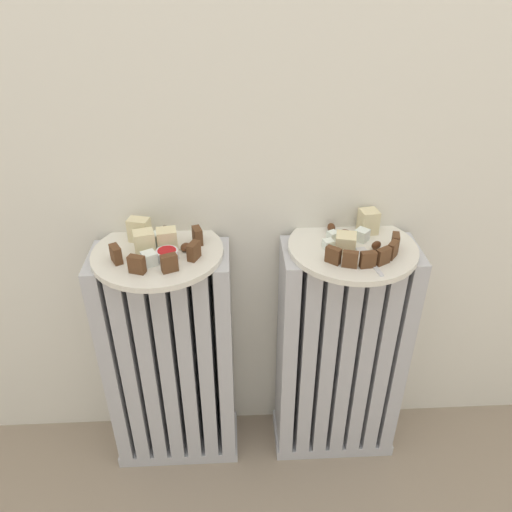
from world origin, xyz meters
name	(u,v)px	position (x,y,z in m)	size (l,w,h in m)	color
radiator_left	(171,362)	(-0.20, 0.28, 0.29)	(0.30, 0.14, 0.58)	#B2B2B7
radiator_right	(339,356)	(0.20, 0.28, 0.29)	(0.30, 0.14, 0.58)	#B2B2B7
plate_left	(158,253)	(-0.20, 0.28, 0.59)	(0.27, 0.27, 0.01)	silver
plate_right	(352,248)	(0.20, 0.28, 0.59)	(0.27, 0.27, 0.01)	silver
dark_cake_slice_left_0	(116,254)	(-0.27, 0.24, 0.61)	(0.03, 0.02, 0.03)	#56351E
dark_cake_slice_left_1	(137,265)	(-0.23, 0.20, 0.61)	(0.03, 0.02, 0.03)	#56351E
dark_cake_slice_left_2	(169,263)	(-0.17, 0.20, 0.61)	(0.03, 0.02, 0.03)	#56351E
dark_cake_slice_left_3	(194,251)	(-0.12, 0.24, 0.61)	(0.03, 0.02, 0.03)	#56351E
dark_cake_slice_left_4	(197,236)	(-0.12, 0.30, 0.61)	(0.03, 0.02, 0.03)	#56351E
marble_cake_slice_left_0	(144,242)	(-0.22, 0.27, 0.62)	(0.04, 0.03, 0.05)	beige
marble_cake_slice_left_1	(139,230)	(-0.24, 0.32, 0.62)	(0.04, 0.03, 0.05)	beige
marble_cake_slice_left_2	(167,239)	(-0.18, 0.29, 0.62)	(0.04, 0.03, 0.04)	beige
turkish_delight_left_0	(149,259)	(-0.21, 0.23, 0.61)	(0.03, 0.03, 0.03)	white
turkish_delight_left_1	(157,238)	(-0.20, 0.31, 0.61)	(0.02, 0.02, 0.02)	white
medjool_date_left_0	(186,247)	(-0.14, 0.28, 0.60)	(0.03, 0.02, 0.01)	#4C2814
medjool_date_left_1	(166,227)	(-0.19, 0.36, 0.60)	(0.02, 0.02, 0.01)	#4C2814
jam_bowl_left	(167,254)	(-0.18, 0.24, 0.61)	(0.04, 0.04, 0.02)	white
dark_cake_slice_right_0	(333,255)	(0.15, 0.22, 0.61)	(0.03, 0.01, 0.03)	#56351E
dark_cake_slice_right_1	(350,259)	(0.17, 0.20, 0.61)	(0.03, 0.01, 0.03)	#56351E
dark_cake_slice_right_2	(368,260)	(0.21, 0.20, 0.61)	(0.03, 0.01, 0.03)	#56351E
dark_cake_slice_right_3	(383,256)	(0.24, 0.21, 0.61)	(0.03, 0.01, 0.03)	#56351E
dark_cake_slice_right_4	(393,250)	(0.27, 0.23, 0.61)	(0.03, 0.01, 0.03)	#56351E
dark_cake_slice_right_5	(395,242)	(0.28, 0.26, 0.61)	(0.03, 0.01, 0.03)	#56351E
marble_cake_slice_right_0	(346,243)	(0.18, 0.26, 0.61)	(0.04, 0.04, 0.04)	beige
marble_cake_slice_right_1	(368,221)	(0.24, 0.33, 0.62)	(0.04, 0.04, 0.05)	beige
turkish_delight_right_0	(328,244)	(0.15, 0.27, 0.60)	(0.02, 0.02, 0.02)	white
turkish_delight_right_1	(333,236)	(0.16, 0.30, 0.60)	(0.02, 0.02, 0.02)	white
turkish_delight_right_2	(362,235)	(0.22, 0.30, 0.61)	(0.02, 0.02, 0.02)	white
medjool_date_right_0	(346,233)	(0.19, 0.32, 0.60)	(0.03, 0.02, 0.02)	#4C2814
medjool_date_right_1	(331,227)	(0.16, 0.34, 0.60)	(0.02, 0.02, 0.02)	#4C2814
medjool_date_right_2	(376,245)	(0.24, 0.26, 0.60)	(0.02, 0.01, 0.02)	#4C2814
fork	(369,259)	(0.22, 0.22, 0.60)	(0.03, 0.11, 0.00)	silver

